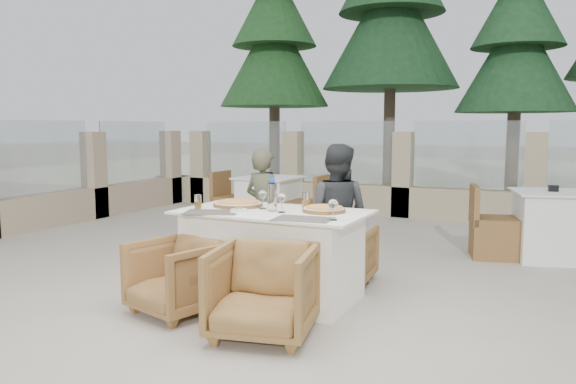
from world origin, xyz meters
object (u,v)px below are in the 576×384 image
at_px(wine_glass_corner, 333,208).
at_px(diner_right, 336,215).
at_px(beer_glass_left, 198,202).
at_px(pizza_right, 324,209).
at_px(bg_table_b, 551,226).
at_px(olive_dish, 239,210).
at_px(pizza_left, 238,203).
at_px(diner_left, 264,210).
at_px(beer_glass_right, 306,200).
at_px(armchair_near_right, 263,291).
at_px(wine_glass_near, 282,202).
at_px(armchair_far_left, 265,245).
at_px(armchair_near_left, 176,277).
at_px(wine_glass_centre, 263,198).
at_px(water_bottle, 272,195).
at_px(armchair_far_right, 343,254).
at_px(bg_table_a, 269,204).
at_px(dining_table, 273,255).

bearing_deg(wine_glass_corner, diner_right, 109.51).
bearing_deg(beer_glass_left, pizza_right, 15.54).
distance_m(diner_right, bg_table_b, 2.68).
bearing_deg(beer_glass_left, olive_dish, -4.98).
relative_size(pizza_left, diner_left, 0.35).
bearing_deg(beer_glass_right, armchair_near_right, -81.95).
xyz_separation_m(beer_glass_left, olive_dish, (0.44, -0.04, -0.04)).
distance_m(pizza_right, diner_left, 1.17).
xyz_separation_m(wine_glass_near, armchair_far_left, (-0.59, 0.80, -0.58)).
bearing_deg(olive_dish, diner_left, 106.82).
xyz_separation_m(armchair_near_left, diner_left, (-0.01, 1.49, 0.34)).
xyz_separation_m(wine_glass_centre, diner_left, (-0.39, 0.74, -0.23)).
bearing_deg(water_bottle, beer_glass_left, -165.36).
distance_m(pizza_right, beer_glass_left, 1.11).
relative_size(beer_glass_left, beer_glass_right, 0.87).
height_order(water_bottle, armchair_far_left, water_bottle).
bearing_deg(olive_dish, bg_table_b, 50.07).
height_order(armchair_far_left, armchair_near_left, armchair_near_left).
xyz_separation_m(pizza_right, armchair_near_right, (-0.08, -0.94, -0.47)).
bearing_deg(diner_right, pizza_left, 34.40).
relative_size(beer_glass_right, olive_dish, 1.28).
xyz_separation_m(pizza_left, armchair_far_right, (0.77, 0.65, -0.53)).
bearing_deg(wine_glass_corner, pizza_left, 162.09).
bearing_deg(wine_glass_corner, wine_glass_centre, 159.11).
distance_m(armchair_near_left, bg_table_a, 3.68).
bearing_deg(wine_glass_centre, olive_dish, -106.67).
xyz_separation_m(pizza_left, pizza_right, (0.83, 0.02, -0.01)).
relative_size(wine_glass_near, bg_table_b, 0.11).
bearing_deg(dining_table, bg_table_a, 118.25).
distance_m(armchair_far_right, bg_table_a, 2.83).
distance_m(pizza_right, bg_table_a, 3.38).
distance_m(armchair_far_left, armchair_near_left, 1.43).
xyz_separation_m(armchair_far_right, armchair_near_left, (-0.88, -1.44, 0.03)).
height_order(wine_glass_centre, diner_right, diner_right).
distance_m(pizza_left, beer_glass_left, 0.37).
relative_size(pizza_left, wine_glass_corner, 2.43).
distance_m(water_bottle, armchair_far_left, 1.08).
bearing_deg(armchair_near_left, bg_table_a, 121.89).
relative_size(dining_table, beer_glass_left, 12.99).
height_order(dining_table, armchair_far_left, dining_table).
xyz_separation_m(dining_table, wine_glass_near, (0.11, -0.05, 0.48)).
height_order(beer_glass_left, armchair_near_right, beer_glass_left).
distance_m(beer_glass_left, bg_table_a, 3.18).
bearing_deg(beer_glass_left, bg_table_b, 44.84).
distance_m(water_bottle, diner_left, 1.00).
relative_size(armchair_far_right, armchair_near_right, 0.83).
height_order(wine_glass_centre, wine_glass_corner, same).
bearing_deg(water_bottle, olive_dish, -135.43).
distance_m(beer_glass_left, bg_table_b, 3.97).
relative_size(water_bottle, wine_glass_centre, 1.50).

